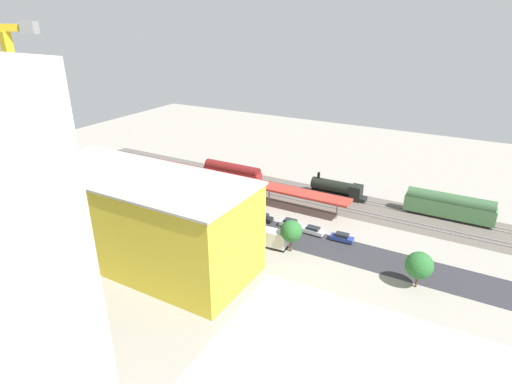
% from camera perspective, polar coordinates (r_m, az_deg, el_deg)
% --- Properties ---
extents(ground_plane, '(192.46, 192.46, 0.00)m').
position_cam_1_polar(ground_plane, '(94.72, -3.22, -3.21)').
color(ground_plane, gray).
rests_on(ground_plane, ground).
extents(rail_bed, '(120.43, 15.67, 0.01)m').
position_cam_1_polar(rail_bed, '(109.69, 2.02, 0.59)').
color(rail_bed, '#5B544C').
rests_on(rail_bed, ground).
extents(street_asphalt, '(120.38, 10.26, 0.01)m').
position_cam_1_polar(street_asphalt, '(92.94, -4.00, -3.77)').
color(street_asphalt, '#2D2D33').
rests_on(street_asphalt, ground).
extents(track_rails, '(120.28, 9.23, 0.12)m').
position_cam_1_polar(track_rails, '(109.62, 2.02, 0.67)').
color(track_rails, '#9E9EA8').
rests_on(track_rails, ground).
extents(platform_canopy_near, '(56.63, 5.09, 4.57)m').
position_cam_1_polar(platform_canopy_near, '(103.04, -2.35, 1.65)').
color(platform_canopy_near, '#B73328').
rests_on(platform_canopy_near, ground).
extents(locomotive, '(14.02, 3.19, 5.35)m').
position_cam_1_polar(locomotive, '(105.69, 11.24, 0.38)').
color(locomotive, black).
rests_on(locomotive, ground).
extents(passenger_coach, '(18.74, 3.32, 5.88)m').
position_cam_1_polar(passenger_coach, '(101.38, 24.89, -1.71)').
color(passenger_coach, black).
rests_on(passenger_coach, ground).
extents(freight_coach_far, '(16.48, 3.12, 6.08)m').
position_cam_1_polar(freight_coach_far, '(110.47, -3.26, 2.51)').
color(freight_coach_far, black).
rests_on(freight_coach_far, ground).
extents(parked_car_0, '(4.72, 1.90, 1.74)m').
position_cam_1_polar(parked_car_0, '(85.58, 11.63, -6.14)').
color(parked_car_0, black).
rests_on(parked_car_0, ground).
extents(parked_car_1, '(4.79, 2.03, 1.61)m').
position_cam_1_polar(parked_car_1, '(87.28, 7.79, -5.28)').
color(parked_car_1, black).
rests_on(parked_car_1, ground).
extents(parked_car_2, '(4.54, 1.87, 1.79)m').
position_cam_1_polar(parked_car_2, '(89.43, 4.69, -4.35)').
color(parked_car_2, black).
rests_on(parked_car_2, ground).
extents(parked_car_3, '(4.73, 1.79, 1.70)m').
position_cam_1_polar(parked_car_3, '(91.95, 0.89, -3.50)').
color(parked_car_3, black).
rests_on(parked_car_3, ground).
extents(parked_car_4, '(4.28, 1.99, 1.73)m').
position_cam_1_polar(parked_car_4, '(94.88, -2.66, -2.63)').
color(parked_car_4, black).
rests_on(parked_car_4, ground).
extents(parked_car_5, '(4.05, 1.80, 1.70)m').
position_cam_1_polar(parked_car_5, '(98.11, -5.72, -1.83)').
color(parked_car_5, black).
rests_on(parked_car_5, ground).
extents(construction_building, '(41.77, 16.89, 16.11)m').
position_cam_1_polar(construction_building, '(77.53, -15.37, -3.65)').
color(construction_building, yellow).
rests_on(construction_building, ground).
extents(construction_roof_slab, '(42.37, 17.49, 0.40)m').
position_cam_1_polar(construction_roof_slab, '(74.33, -16.02, 2.06)').
color(construction_roof_slab, '#B7B2A8').
rests_on(construction_roof_slab, construction_building).
extents(tower_crane, '(23.60, 13.10, 40.83)m').
position_cam_1_polar(tower_crane, '(89.75, -30.12, 8.39)').
color(tower_crane, gray).
rests_on(tower_crane, ground).
extents(box_truck_0, '(9.74, 2.92, 3.59)m').
position_cam_1_polar(box_truck_0, '(82.08, 1.08, -6.16)').
color(box_truck_0, black).
rests_on(box_truck_0, ground).
extents(street_tree_0, '(4.54, 4.54, 6.44)m').
position_cam_1_polar(street_tree_0, '(73.95, 21.40, -9.33)').
color(street_tree_0, brown).
rests_on(street_tree_0, ground).
extents(street_tree_1, '(4.61, 4.61, 6.88)m').
position_cam_1_polar(street_tree_1, '(107.40, -19.78, 1.30)').
color(street_tree_1, brown).
rests_on(street_tree_1, ground).
extents(street_tree_2, '(6.03, 6.03, 8.96)m').
position_cam_1_polar(street_tree_2, '(104.54, -18.95, 1.65)').
color(street_tree_2, brown).
rests_on(street_tree_2, ground).
extents(street_tree_3, '(5.60, 5.60, 7.73)m').
position_cam_1_polar(street_tree_3, '(95.84, -13.29, -0.27)').
color(street_tree_3, brown).
rests_on(street_tree_3, ground).
extents(street_tree_4, '(4.20, 4.20, 6.41)m').
position_cam_1_polar(street_tree_4, '(79.12, 4.86, -5.35)').
color(street_tree_4, brown).
rests_on(street_tree_4, ground).
extents(street_tree_5, '(5.97, 5.97, 7.69)m').
position_cam_1_polar(street_tree_5, '(98.00, -14.89, -0.04)').
color(street_tree_5, brown).
rests_on(street_tree_5, ground).
extents(traffic_light, '(0.50, 0.36, 6.46)m').
position_cam_1_polar(traffic_light, '(95.26, -12.42, -0.74)').
color(traffic_light, '#333333').
rests_on(traffic_light, ground).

